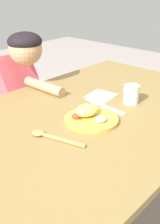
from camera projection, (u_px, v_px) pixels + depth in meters
name	position (u px, v px, depth m)	size (l,w,h in m)	color
dining_table	(82.00, 144.00, 1.18)	(1.47, 0.86, 0.74)	olive
plate	(90.00, 116.00, 1.08)	(0.21, 0.21, 0.05)	gold
fork	(105.00, 106.00, 1.20)	(0.04, 0.22, 0.01)	silver
spoon	(50.00, 136.00, 0.96)	(0.08, 0.21, 0.01)	tan
drinking_cup	(131.00, 94.00, 1.22)	(0.07, 0.07, 0.08)	silver
person	(19.00, 112.00, 1.58)	(0.21, 0.48, 1.00)	#3C415E
napkin	(101.00, 96.00, 1.30)	(0.12, 0.11, 0.00)	white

